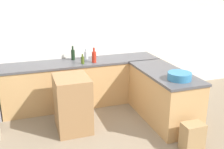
% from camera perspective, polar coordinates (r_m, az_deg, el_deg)
% --- Properties ---
extents(wall_back, '(8.00, 0.06, 2.70)m').
position_cam_1_polar(wall_back, '(5.34, -7.56, 8.65)').
color(wall_back, white).
rests_on(wall_back, ground_plane).
extents(counter_back, '(3.07, 0.67, 0.89)m').
position_cam_1_polar(counter_back, '(5.24, -6.37, -1.75)').
color(counter_back, tan).
rests_on(counter_back, ground_plane).
extents(counter_peninsula, '(0.69, 1.57, 0.89)m').
position_cam_1_polar(counter_peninsula, '(4.70, 11.04, -4.45)').
color(counter_peninsula, tan).
rests_on(counter_peninsula, ground_plane).
extents(island_table, '(0.54, 0.67, 0.91)m').
position_cam_1_polar(island_table, '(4.32, -8.62, -6.22)').
color(island_table, '#997047').
rests_on(island_table, ground_plane).
extents(mixing_bowl, '(0.37, 0.37, 0.11)m').
position_cam_1_polar(mixing_bowl, '(4.17, 14.49, -0.33)').
color(mixing_bowl, teal).
rests_on(mixing_bowl, counter_peninsula).
extents(vinegar_bottle_clear, '(0.08, 0.08, 0.21)m').
position_cam_1_polar(vinegar_bottle_clear, '(5.25, -5.64, 4.28)').
color(vinegar_bottle_clear, silver).
rests_on(vinegar_bottle_clear, counter_back).
extents(hot_sauce_bottle, '(0.08, 0.08, 0.29)m').
position_cam_1_polar(hot_sauce_bottle, '(4.97, -3.93, 3.90)').
color(hot_sauce_bottle, red).
rests_on(hot_sauce_bottle, counter_back).
extents(wine_bottle_dark, '(0.07, 0.07, 0.28)m').
position_cam_1_polar(wine_bottle_dark, '(5.20, -8.50, 4.35)').
color(wine_bottle_dark, black).
rests_on(wine_bottle_dark, counter_back).
extents(olive_oil_bottle, '(0.06, 0.06, 0.19)m').
position_cam_1_polar(olive_oil_bottle, '(4.91, -6.41, 3.16)').
color(olive_oil_bottle, '#475B1E').
rests_on(olive_oil_bottle, counter_back).
extents(paper_bag, '(0.31, 0.22, 0.42)m').
position_cam_1_polar(paper_bag, '(4.02, 17.09, -12.82)').
color(paper_bag, '#A88456').
rests_on(paper_bag, ground_plane).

